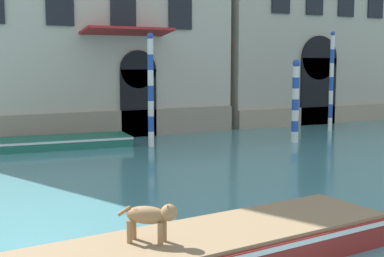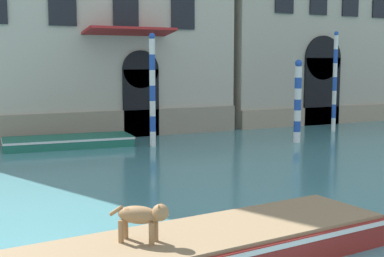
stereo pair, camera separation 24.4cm
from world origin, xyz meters
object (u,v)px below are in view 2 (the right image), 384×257
(mooring_pole_0, at_px, (335,82))
(mooring_pole_2, at_px, (298,101))
(boat_foreground, at_px, (172,254))
(dog_on_deck, at_px, (142,216))
(mooring_pole_1, at_px, (152,90))
(boat_moored_near_palazzo, at_px, (68,141))

(mooring_pole_0, relative_size, mooring_pole_2, 1.39)
(boat_foreground, relative_size, dog_on_deck, 10.54)
(dog_on_deck, distance_m, mooring_pole_1, 12.46)
(boat_moored_near_palazzo, distance_m, mooring_pole_0, 12.22)
(dog_on_deck, xyz_separation_m, mooring_pole_0, (13.93, 11.79, 1.35))
(boat_foreground, height_order, boat_moored_near_palazzo, boat_foreground)
(dog_on_deck, height_order, mooring_pole_2, mooring_pole_2)
(boat_foreground, height_order, dog_on_deck, dog_on_deck)
(dog_on_deck, bearing_deg, mooring_pole_0, 80.82)
(dog_on_deck, xyz_separation_m, boat_moored_near_palazzo, (1.93, 12.75, -0.74))
(boat_foreground, bearing_deg, dog_on_deck, 172.53)
(dog_on_deck, relative_size, boat_moored_near_palazzo, 0.15)
(boat_foreground, distance_m, mooring_pole_2, 13.98)
(boat_moored_near_palazzo, xyz_separation_m, mooring_pole_1, (2.90, -1.33, 1.94))
(mooring_pole_2, bearing_deg, dog_on_deck, -136.52)
(mooring_pole_1, bearing_deg, boat_moored_near_palazzo, 155.37)
(boat_moored_near_palazzo, height_order, mooring_pole_2, mooring_pole_2)
(mooring_pole_1, height_order, mooring_pole_2, mooring_pole_1)
(mooring_pole_0, distance_m, mooring_pole_2, 4.16)
(dog_on_deck, relative_size, mooring_pole_2, 0.23)
(boat_foreground, bearing_deg, mooring_pole_2, 40.05)
(boat_foreground, relative_size, mooring_pole_1, 1.86)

